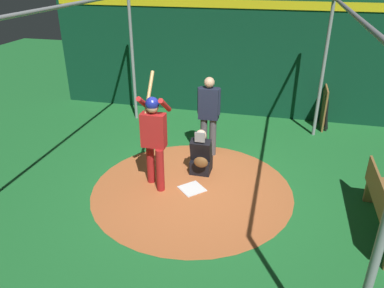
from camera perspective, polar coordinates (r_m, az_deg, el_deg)
The scene contains 10 objects.
ground_plane at distance 7.11m, azimuth -0.00°, elevation -6.90°, with size 25.77×25.77×0.00m, color #1E6B2D.
dirt_circle at distance 7.10m, azimuth -0.00°, elevation -6.88°, with size 3.75×3.75×0.01m, color #B76033.
home_plate at distance 7.10m, azimuth -0.00°, elevation -6.82°, with size 0.42×0.42×0.01m, color white.
batter at distance 6.75m, azimuth -5.85°, elevation 1.58°, with size 0.68×0.49×2.12m.
catcher at distance 7.45m, azimuth 1.39°, elevation -1.90°, with size 0.58×0.40×0.95m.
umpire at distance 7.96m, azimuth 2.56°, elevation 4.83°, with size 0.22×0.49×1.76m.
back_wall at distance 10.32m, azimuth 5.64°, elevation 12.92°, with size 0.22×9.77×3.07m.
cage_frame at distance 6.17m, azimuth -0.00°, elevation 11.13°, with size 6.35×4.75×3.22m.
bat_rack at distance 10.35m, azimuth 19.48°, elevation 5.47°, with size 1.18×0.21×1.05m.
bench at distance 6.55m, azimuth 27.27°, elevation -8.60°, with size 1.95×0.36×0.85m.
Camera 1 is at (5.80, 1.42, 3.86)m, focal length 35.00 mm.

